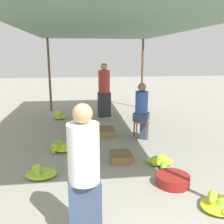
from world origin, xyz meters
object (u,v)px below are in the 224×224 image
Objects in this scene: vendor_foreground at (84,174)px; vendor_seated at (142,110)px; basin_black at (173,180)px; stool at (141,124)px; crate_near at (105,131)px; banana_pile_left_1 at (58,116)px; banana_pile_right_1 at (159,161)px; banana_pile_left_0 at (60,147)px; banana_pile_left_2 at (41,173)px; crate_mid at (121,157)px; banana_pile_right_0 at (223,205)px; shopper_walking_mid at (104,89)px.

vendor_seated is (1.45, 3.27, -0.09)m from vendor_foreground.
stool is at bearing 89.43° from basin_black.
vendor_foreground is at bearing -99.05° from crate_near.
banana_pile_right_1 is at bearing -59.27° from banana_pile_left_1.
banana_pile_left_1 reaches higher than banana_pile_left_0.
vendor_foreground is at bearing -65.79° from banana_pile_left_2.
crate_near reaches higher than banana_pile_left_2.
banana_pile_right_1 is (2.15, 0.22, -0.00)m from banana_pile_left_2.
banana_pile_left_1 is at bearing 135.15° from vendor_seated.
crate_mid is at bearing -119.78° from vendor_seated.
vendor_seated is 2.59× the size of basin_black.
vendor_foreground is 2.26m from crate_mid.
stool is 0.34× the size of vendor_seated.
stool is 1.46m from crate_mid.
banana_pile_left_1 is at bearing 126.03° from crate_near.
banana_pile_left_2 is at bearing 114.21° from vendor_foreground.
basin_black is 2.55m from banana_pile_left_0.
banana_pile_left_0 is 0.93× the size of banana_pile_right_0.
banana_pile_left_0 is 2.69m from banana_pile_left_1.
crate_mid is at bearing -66.97° from banana_pile_left_1.
banana_pile_right_0 is at bearing -78.46° from shopper_walking_mid.
banana_pile_left_2 is 1.51m from crate_mid.
banana_pile_left_0 is at bearing -140.13° from crate_near.
banana_pile_right_0 is at bearing -74.82° from banana_pile_right_1.
vendor_foreground is 2.96× the size of basin_black.
vendor_foreground reaches higher than banana_pile_right_1.
banana_pile_left_2 is at bearing 165.44° from basin_black.
banana_pile_right_0 is at bearing 10.19° from vendor_foreground.
banana_pile_left_1 is 0.82× the size of banana_pile_left_2.
vendor_foreground is at bearing -97.80° from shopper_walking_mid.
crate_mid is (-0.70, 0.21, 0.03)m from banana_pile_right_1.
banana_pile_right_1 is 1.44× the size of crate_mid.
basin_black is 0.30× the size of shopper_walking_mid.
banana_pile_left_0 is at bearing 137.74° from basin_black.
shopper_walking_mid reaches higher than crate_mid.
banana_pile_left_0 is at bearing -165.15° from stool.
stool reaches higher than banana_pile_left_0.
basin_black is at bearing -90.57° from stool.
banana_pile_right_1 is at bearing -90.65° from vendor_seated.
basin_black is 0.91× the size of banana_pile_right_1.
vendor_seated is 1.58m from crate_mid.
vendor_seated is 1.60m from banana_pile_right_1.
basin_black is at bearing -14.56° from banana_pile_left_2.
crate_mid is at bearing -119.31° from stool.
banana_pile_left_1 is 0.93× the size of crate_near.
vendor_seated is (0.02, 0.01, 0.35)m from stool.
banana_pile_left_2 is 1.31× the size of crate_mid.
crate_near is 1.63m from crate_mid.
banana_pile_right_0 is 5.41m from shopper_walking_mid.
crate_near is (-0.85, 0.38, -0.28)m from stool.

